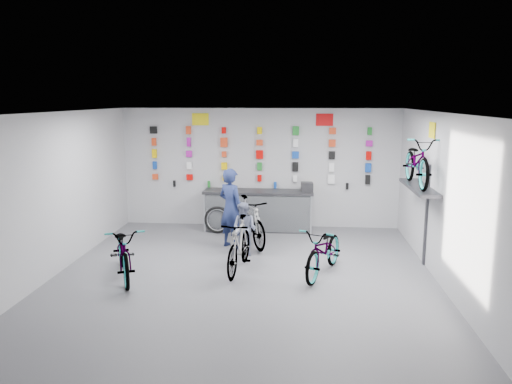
# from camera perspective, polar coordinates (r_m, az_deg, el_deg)

# --- Properties ---
(floor) EXTENTS (8.00, 8.00, 0.00)m
(floor) POSITION_cam_1_polar(r_m,az_deg,el_deg) (9.15, -1.57, -10.09)
(floor) COLOR #57585D
(floor) RESTS_ON ground
(ceiling) EXTENTS (8.00, 8.00, 0.00)m
(ceiling) POSITION_cam_1_polar(r_m,az_deg,el_deg) (8.56, -1.68, 9.04)
(ceiling) COLOR white
(ceiling) RESTS_ON wall_back
(wall_back) EXTENTS (7.00, 0.00, 7.00)m
(wall_back) POSITION_cam_1_polar(r_m,az_deg,el_deg) (12.66, 0.44, 2.77)
(wall_back) COLOR #B9B9BC
(wall_back) RESTS_ON floor
(wall_front) EXTENTS (7.00, 0.00, 7.00)m
(wall_front) POSITION_cam_1_polar(r_m,az_deg,el_deg) (4.93, -7.00, -10.15)
(wall_front) COLOR #B9B9BC
(wall_front) RESTS_ON floor
(wall_left) EXTENTS (0.00, 8.00, 8.00)m
(wall_left) POSITION_cam_1_polar(r_m,az_deg,el_deg) (9.77, -22.48, -0.43)
(wall_left) COLOR #B9B9BC
(wall_left) RESTS_ON floor
(wall_right) EXTENTS (0.00, 8.00, 8.00)m
(wall_right) POSITION_cam_1_polar(r_m,az_deg,el_deg) (9.04, 21.01, -1.17)
(wall_right) COLOR #B9B9BC
(wall_right) RESTS_ON floor
(counter) EXTENTS (2.70, 0.66, 1.00)m
(counter) POSITION_cam_1_polar(r_m,az_deg,el_deg) (12.39, 0.26, -2.17)
(counter) COLOR black
(counter) RESTS_ON floor
(merch_wall) EXTENTS (5.57, 0.08, 1.56)m
(merch_wall) POSITION_cam_1_polar(r_m,az_deg,el_deg) (12.54, 0.97, 4.12)
(merch_wall) COLOR red
(merch_wall) RESTS_ON wall_back
(wall_bracket) EXTENTS (0.39, 1.90, 2.00)m
(wall_bracket) POSITION_cam_1_polar(r_m,az_deg,el_deg) (10.14, 18.23, 0.03)
(wall_bracket) COLOR #333338
(wall_bracket) RESTS_ON wall_right
(sign_left) EXTENTS (0.42, 0.02, 0.30)m
(sign_left) POSITION_cam_1_polar(r_m,az_deg,el_deg) (12.74, -6.38, 8.26)
(sign_left) COLOR yellow
(sign_left) RESTS_ON wall_back
(sign_right) EXTENTS (0.42, 0.02, 0.30)m
(sign_right) POSITION_cam_1_polar(r_m,az_deg,el_deg) (12.51, 7.84, 8.18)
(sign_right) COLOR red
(sign_right) RESTS_ON wall_back
(sign_side) EXTENTS (0.02, 0.40, 0.30)m
(sign_side) POSITION_cam_1_polar(r_m,az_deg,el_deg) (10.04, 19.47, 6.68)
(sign_side) COLOR yellow
(sign_side) RESTS_ON wall_right
(bike_left) EXTENTS (1.39, 2.03, 1.01)m
(bike_left) POSITION_cam_1_polar(r_m,az_deg,el_deg) (9.45, -14.87, -6.55)
(bike_left) COLOR gray
(bike_left) RESTS_ON floor
(bike_center) EXTENTS (0.69, 1.77, 1.04)m
(bike_center) POSITION_cam_1_polar(r_m,az_deg,el_deg) (9.47, -1.94, -6.06)
(bike_center) COLOR gray
(bike_center) RESTS_ON floor
(bike_right) EXTENTS (1.24, 1.91, 0.95)m
(bike_right) POSITION_cam_1_polar(r_m,az_deg,el_deg) (9.38, 7.81, -6.61)
(bike_right) COLOR gray
(bike_right) RESTS_ON floor
(bike_service) EXTENTS (1.28, 1.84, 1.08)m
(bike_service) POSITION_cam_1_polar(r_m,az_deg,el_deg) (11.14, -0.76, -3.36)
(bike_service) COLOR gray
(bike_service) RESTS_ON floor
(bike_wall) EXTENTS (0.63, 1.80, 0.95)m
(bike_wall) POSITION_cam_1_polar(r_m,az_deg,el_deg) (10.03, 17.99, 3.34)
(bike_wall) COLOR gray
(bike_wall) RESTS_ON wall_bracket
(clerk) EXTENTS (0.77, 0.72, 1.76)m
(clerk) POSITION_cam_1_polar(r_m,az_deg,el_deg) (10.90, -2.89, -1.86)
(clerk) COLOR navy
(clerk) RESTS_ON floor
(customer) EXTENTS (0.67, 0.61, 1.12)m
(customer) POSITION_cam_1_polar(r_m,az_deg,el_deg) (10.40, -1.33, -4.27)
(customer) COLOR slate
(customer) RESTS_ON floor
(spare_wheel) EXTENTS (0.67, 0.22, 0.66)m
(spare_wheel) POSITION_cam_1_polar(r_m,az_deg,el_deg) (12.19, -4.44, -3.20)
(spare_wheel) COLOR black
(spare_wheel) RESTS_ON floor
(register) EXTENTS (0.30, 0.32, 0.22)m
(register) POSITION_cam_1_polar(r_m,az_deg,el_deg) (12.24, 5.85, 0.59)
(register) COLOR black
(register) RESTS_ON counter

